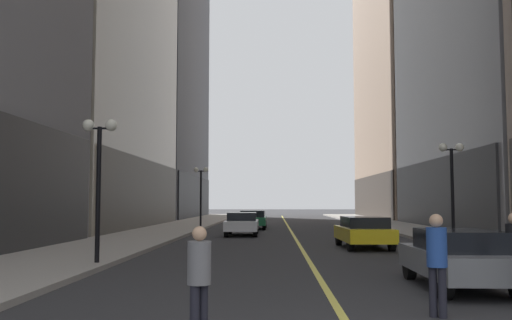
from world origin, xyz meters
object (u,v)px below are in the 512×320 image
car_white (242,223)px  pedestrian_in_grey_suit (199,274)px  car_green (253,219)px  street_lamp_left_near (99,158)px  car_grey (458,257)px  pedestrian_in_blue_hoodie (437,257)px  car_yellow (364,231)px  street_lamp_right_mid (452,171)px  street_lamp_left_far (201,183)px

car_white → pedestrian_in_grey_suit: (0.75, -23.97, 0.21)m
car_green → street_lamp_left_near: size_ratio=1.07×
car_grey → pedestrian_in_blue_hoodie: pedestrian_in_blue_hoodie is taller
car_yellow → car_green: bearing=107.9°
car_yellow → car_white: size_ratio=1.03×
car_green → pedestrian_in_grey_suit: size_ratio=2.97×
car_green → pedestrian_in_grey_suit: bearing=-89.3°
car_grey → street_lamp_right_mid: bearing=72.5°
car_grey → car_yellow: (-0.36, 10.73, 0.00)m
pedestrian_in_grey_suit → street_lamp_left_far: 31.97m
car_white → pedestrian_in_grey_suit: bearing=-88.2°
car_white → street_lamp_left_far: (-3.42, 7.65, 2.54)m
pedestrian_in_blue_hoodie → street_lamp_left_near: (-8.00, 6.76, 2.24)m
street_lamp_left_near → pedestrian_in_blue_hoodie: bearing=-40.2°
car_grey → street_lamp_left_near: size_ratio=0.92×
car_grey → street_lamp_left_far: (-9.37, 26.92, 2.54)m
car_green → car_white: bearing=-92.6°
street_lamp_left_near → car_yellow: bearing=38.0°
pedestrian_in_blue_hoodie → street_lamp_left_far: size_ratio=0.39×
car_yellow → car_white: same height
street_lamp_right_mid → car_grey: bearing=-107.5°
street_lamp_left_far → pedestrian_in_grey_suit: bearing=-82.5°
car_grey → car_white: 20.17m
car_grey → pedestrian_in_blue_hoodie: (-1.37, -3.06, 0.30)m
street_lamp_left_near → street_lamp_left_far: size_ratio=1.00×
car_yellow → pedestrian_in_blue_hoodie: bearing=-94.2°
car_grey → pedestrian_in_blue_hoodie: size_ratio=2.35×
pedestrian_in_blue_hoodie → street_lamp_left_far: (-8.00, 29.98, 2.24)m
pedestrian_in_blue_hoodie → pedestrian_in_grey_suit: size_ratio=1.09×
pedestrian_in_blue_hoodie → street_lamp_left_far: bearing=104.9°
car_grey → car_green: same height
pedestrian_in_blue_hoodie → street_lamp_right_mid: bearing=71.0°
pedestrian_in_grey_suit → street_lamp_right_mid: 17.95m
street_lamp_left_near → street_lamp_left_far: 23.22m
car_yellow → car_white: (-5.60, 8.54, -0.00)m
street_lamp_left_far → street_lamp_right_mid: 20.52m
car_white → street_lamp_left_far: street_lamp_left_far is taller
car_green → street_lamp_right_mid: (9.03, -16.07, 2.54)m
car_yellow → street_lamp_left_far: size_ratio=1.01×
car_grey → car_white: size_ratio=0.94×
car_grey → street_lamp_left_near: (-9.37, 3.69, 2.54)m
car_yellow → car_grey: bearing=-88.1°
pedestrian_in_blue_hoodie → street_lamp_left_near: 10.71m
car_white → car_green: same height
car_yellow → street_lamp_left_near: size_ratio=1.01×
street_lamp_right_mid → car_green: bearing=119.3°
car_yellow → pedestrian_in_grey_suit: (-4.84, -15.43, 0.20)m
pedestrian_in_blue_hoodie → street_lamp_right_mid: size_ratio=0.39×
pedestrian_in_blue_hoodie → pedestrian_in_grey_suit: 4.16m
car_white → car_green: size_ratio=0.92×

